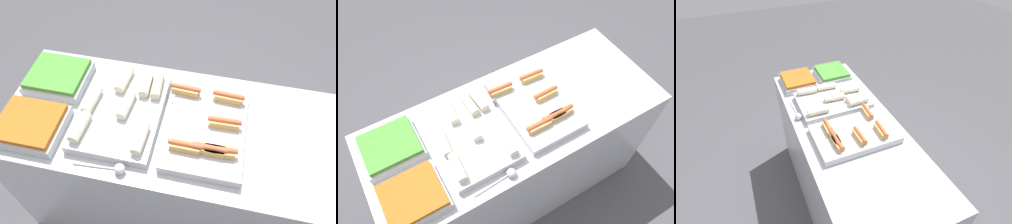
{
  "view_description": "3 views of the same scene",
  "coord_description": "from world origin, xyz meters",
  "views": [
    {
      "loc": [
        0.13,
        -0.88,
        2.16
      ],
      "look_at": [
        -0.06,
        0.0,
        0.98
      ],
      "focal_mm": 35.0,
      "sensor_mm": 36.0,
      "label": 1
    },
    {
      "loc": [
        -0.58,
        -0.87,
        2.4
      ],
      "look_at": [
        -0.06,
        0.0,
        0.98
      ],
      "focal_mm": 35.0,
      "sensor_mm": 36.0,
      "label": 2
    },
    {
      "loc": [
        1.26,
        -0.55,
        2.11
      ],
      "look_at": [
        -0.06,
        0.0,
        0.98
      ],
      "focal_mm": 28.0,
      "sensor_mm": 36.0,
      "label": 3
    }
  ],
  "objects": [
    {
      "name": "serving_spoon_near",
      "position": [
        -0.22,
        -0.29,
        0.92
      ],
      "size": [
        0.24,
        0.05,
        0.05
      ],
      "color": "silver",
      "rests_on": "counter"
    },
    {
      "name": "tray_hotdogs",
      "position": [
        0.12,
        -0.0,
        0.94
      ],
      "size": [
        0.38,
        0.54,
        0.1
      ],
      "color": "#B7BABF",
      "rests_on": "counter"
    },
    {
      "name": "tray_side_back",
      "position": [
        -0.67,
        0.14,
        0.94
      ],
      "size": [
        0.3,
        0.27,
        0.07
      ],
      "color": "#B7BABF",
      "rests_on": "counter"
    },
    {
      "name": "tray_wraps",
      "position": [
        -0.28,
        0.0,
        0.94
      ],
      "size": [
        0.37,
        0.52,
        0.1
      ],
      "color": "#B7BABF",
      "rests_on": "counter"
    },
    {
      "name": "ground_plane",
      "position": [
        0.0,
        0.0,
        0.0
      ],
      "size": [
        12.0,
        12.0,
        0.0
      ],
      "primitive_type": "plane",
      "color": "#4C4C51"
    },
    {
      "name": "counter",
      "position": [
        0.0,
        0.0,
        0.45
      ],
      "size": [
        1.72,
        0.7,
        0.9
      ],
      "color": "#B7BABF",
      "rests_on": "ground_plane"
    },
    {
      "name": "tray_side_front",
      "position": [
        -0.67,
        -0.17,
        0.94
      ],
      "size": [
        0.3,
        0.27,
        0.07
      ],
      "color": "#B7BABF",
      "rests_on": "counter"
    }
  ]
}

